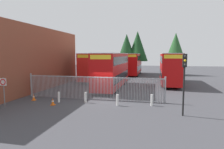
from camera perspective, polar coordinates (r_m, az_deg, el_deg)
The scene contains 18 objects.
ground_plane at distance 26.38m, azimuth 1.87°, elevation -3.46°, with size 100.00×100.00×0.00m, color #3D3D42.
depot_building_brick at distance 25.58m, azimuth -27.56°, elevation 3.95°, with size 7.06×21.81×7.43m, color brown.
palisade_fence at distance 18.76m, azimuth -5.47°, elevation -3.65°, with size 13.30×0.14×2.35m.
double_decker_bus_near_gate at distance 24.76m, azimuth 0.04°, elevation 1.58°, with size 2.54×10.81×4.42m.
double_decker_bus_behind_fence_left at distance 29.51m, azimuth 16.34°, elevation 2.04°, with size 2.54×10.81×4.42m.
double_decker_bus_behind_fence_right at distance 32.83m, azimuth -4.59°, elevation 2.62°, with size 2.54×10.81×4.42m.
double_decker_bus_far_back at distance 41.22m, azimuth 6.23°, elevation 3.26°, with size 2.54×10.81×4.42m.
bollard_near_left at distance 18.33m, azimuth -15.10°, elevation -6.30°, with size 0.20×0.20×0.95m, color silver.
bollard_center_front at distance 17.68m, azimuth -7.63°, elevation -6.59°, with size 0.20×0.20×0.95m, color silver.
bollard_near_right at distance 16.55m, azimuth 1.57°, elevation -7.40°, with size 0.20×0.20×0.95m, color silver.
bollard_far_right at distance 16.89m, azimuth 11.41°, elevation -7.25°, with size 0.20×0.20×0.95m, color silver.
traffic_cone_by_gate at distance 19.86m, azimuth -21.64°, elevation -6.12°, with size 0.34×0.34×0.59m.
traffic_cone_mid_forecourt at distance 17.52m, azimuth -16.72°, elevation -7.53°, with size 0.34×0.34×0.59m.
speed_limit_sign_post at distance 18.22m, azimuth -28.86°, elevation -2.74°, with size 0.60×0.14×2.40m.
traffic_light_kerbside at distance 14.34m, azimuth 20.13°, elevation 0.36°, with size 0.28×0.33×4.30m.
tree_tall_back at distance 43.95m, azimuth 4.23°, elevation 7.64°, with size 4.26×4.26×8.70m.
tree_short_side at distance 44.24m, azimuth 7.37°, elevation 8.10°, with size 4.56×4.56×9.31m.
tree_mid_row at distance 42.88m, azimuth 17.86°, elevation 7.44°, with size 4.19×4.19×8.66m.
Camera 1 is at (4.75, -17.60, 4.27)m, focal length 31.69 mm.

